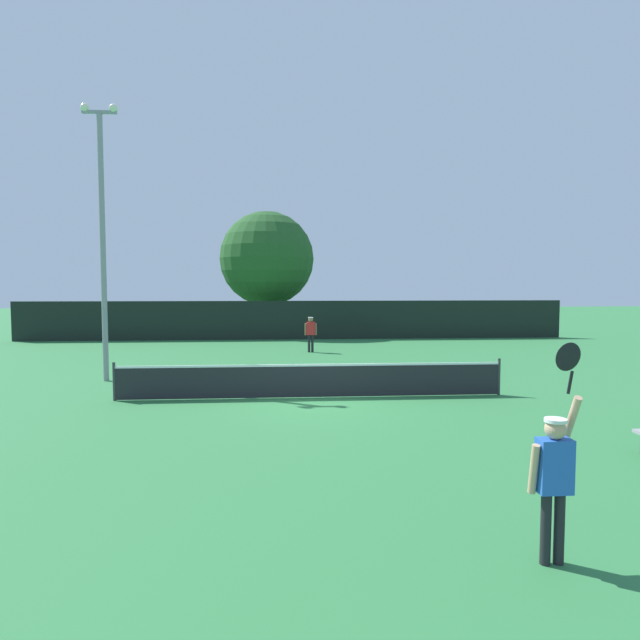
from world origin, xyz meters
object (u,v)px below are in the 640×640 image
player_receiving (311,331)px  large_tree (267,259)px  player_serving (555,468)px  parked_car_mid (441,319)px  parked_car_near (255,320)px  light_pole (102,227)px  tennis_ball (309,381)px

player_receiving → large_tree: bearing=-76.4°
player_serving → parked_car_mid: (8.05, 30.90, -0.35)m
player_receiving → parked_car_near: (-3.17, 12.15, -0.24)m
player_receiving → large_tree: large_tree is taller
player_receiving → parked_car_mid: (9.73, 11.36, -0.24)m
player_serving → light_pole: 15.83m
player_serving → large_tree: bearing=97.8°
large_tree → light_pole: bearing=-106.7°
parked_car_near → player_serving: bearing=-74.8°
light_pole → parked_car_near: light_pole is taller
player_serving → large_tree: large_tree is taller
player_serving → player_receiving: player_serving is taller
player_receiving → parked_car_mid: bearing=-130.6°
large_tree → parked_car_mid: bearing=9.2°
parked_car_near → large_tree: bearing=-65.4°
player_receiving → parked_car_near: parked_car_near is taller
parked_car_near → tennis_ball: bearing=-75.9°
parked_car_near → parked_car_mid: size_ratio=1.00×
player_serving → player_receiving: bearing=94.9°
player_receiving → tennis_ball: 7.82m
player_receiving → light_pole: 10.90m
tennis_ball → parked_car_near: bearing=97.6°
player_serving → parked_car_near: player_serving is taller
large_tree → parked_car_mid: size_ratio=1.79×
light_pole → parked_car_near: size_ratio=2.06×
tennis_ball → large_tree: large_tree is taller
player_serving → parked_car_mid: player_serving is taller
player_serving → parked_car_near: (-4.86, 31.68, -0.35)m
player_serving → player_receiving: (-1.69, 19.54, -0.11)m
large_tree → player_serving: bearing=-82.2°
light_pole → large_tree: size_ratio=1.15×
large_tree → parked_car_near: large_tree is taller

